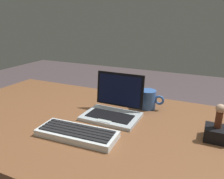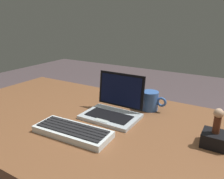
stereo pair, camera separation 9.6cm
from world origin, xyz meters
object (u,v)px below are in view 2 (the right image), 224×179
(laptop_front, at_px, (114,108))
(figurine_stand, at_px, (214,139))
(figurine, at_px, (218,119))
(external_keyboard, at_px, (72,131))
(coffee_mug, at_px, (150,101))

(laptop_front, xyz_separation_m, figurine_stand, (0.42, -0.03, -0.01))
(laptop_front, relative_size, figurine_stand, 2.94)
(laptop_front, relative_size, figurine, 2.73)
(external_keyboard, bearing_deg, figurine, 22.50)
(figurine, xyz_separation_m, coffee_mug, (-0.31, 0.18, -0.05))
(figurine_stand, distance_m, figurine, 0.08)
(figurine_stand, relative_size, figurine, 0.93)
(external_keyboard, distance_m, coffee_mug, 0.41)
(figurine_stand, xyz_separation_m, coffee_mug, (-0.31, 0.18, 0.02))
(figurine_stand, distance_m, coffee_mug, 0.36)
(figurine_stand, bearing_deg, laptop_front, 175.86)
(laptop_front, distance_m, coffee_mug, 0.19)
(laptop_front, height_order, coffee_mug, laptop_front)
(external_keyboard, relative_size, coffee_mug, 2.53)
(laptop_front, relative_size, coffee_mug, 2.01)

